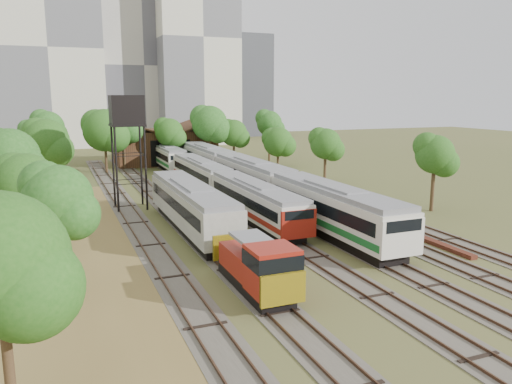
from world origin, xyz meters
name	(u,v)px	position (x,y,z in m)	size (l,w,h in m)	color
ground	(365,269)	(0.00, 0.00, 0.00)	(240.00, 240.00, 0.00)	#475123
dry_grass_patch	(67,266)	(-18.00, 8.00, 0.02)	(14.00, 60.00, 0.04)	brown
tracks	(230,198)	(-0.67, 25.00, 0.04)	(24.60, 80.00, 0.19)	#4C473D
railcar_red_set	(224,186)	(-2.00, 22.81, 1.85)	(2.84, 34.57, 3.50)	black
railcar_green_set	(252,178)	(2.00, 24.85, 2.15)	(3.29, 52.07, 4.07)	black
railcar_rear	(167,156)	(-2.00, 50.94, 1.85)	(2.84, 16.08, 3.51)	black
shunter_locomotive	(259,268)	(-8.00, -1.29, 1.57)	(2.53, 8.10, 3.31)	black
old_grey_coach	(191,206)	(-8.00, 13.54, 2.11)	(3.13, 18.00, 3.87)	black
water_tower	(127,113)	(-11.44, 24.17, 9.43)	(3.23, 3.23, 11.18)	black
rail_pile_near	(429,241)	(8.00, 3.27, 0.15)	(0.61, 9.10, 0.30)	#512317
rail_pile_far	(413,234)	(8.20, 5.35, 0.13)	(0.51, 8.11, 0.26)	#512317
maintenance_shed	(164,145)	(-1.00, 57.98, 2.91)	(16.45, 11.55, 7.58)	#382414
tree_band_left	(33,155)	(-20.16, 26.94, 5.43)	(8.15, 74.84, 8.67)	#382616
tree_band_far	(160,128)	(-2.98, 50.92, 6.37)	(39.58, 8.53, 9.65)	#382616
tree_band_right	(318,145)	(14.71, 32.92, 4.69)	(5.50, 38.10, 7.46)	#382616
tower_left	(48,50)	(-18.00, 95.00, 21.00)	(22.00, 16.00, 42.00)	beige
tower_centre	(138,67)	(2.00, 100.00, 18.00)	(20.00, 18.00, 36.00)	#ACA79C
tower_right	(194,40)	(14.00, 92.00, 24.00)	(18.00, 16.00, 48.00)	beige
tower_far_right	(246,86)	(34.00, 110.00, 14.00)	(12.00, 12.00, 28.00)	#3B3D43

